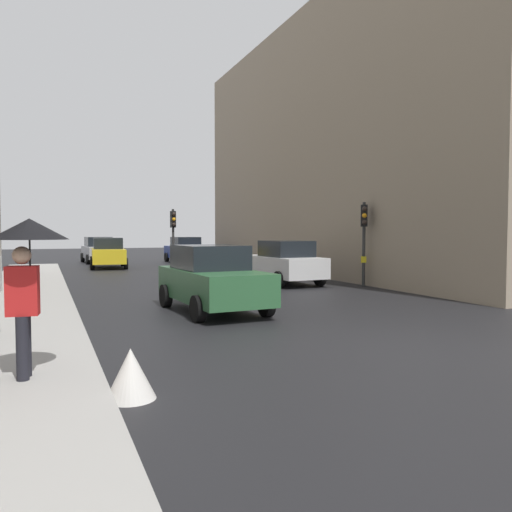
{
  "coord_description": "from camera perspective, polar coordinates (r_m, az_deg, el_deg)",
  "views": [
    {
      "loc": [
        -6.2,
        -7.56,
        2.12
      ],
      "look_at": [
        -0.22,
        6.82,
        1.38
      ],
      "focal_mm": 35.79,
      "sensor_mm": 36.0,
      "label": 1
    }
  ],
  "objects": [
    {
      "name": "ground_plane",
      "position": [
        10.01,
        16.64,
        -9.63
      ],
      "size": [
        120.0,
        120.0,
        0.0
      ],
      "primitive_type": "plane",
      "color": "black"
    },
    {
      "name": "sidewalk_kerb",
      "position": [
        13.73,
        -25.01,
        -6.08
      ],
      "size": [
        2.68,
        40.0,
        0.16
      ],
      "primitive_type": "cube",
      "color": "#A8A5A0",
      "rests_on": "ground"
    },
    {
      "name": "building_facade_right",
      "position": [
        29.39,
        14.99,
        11.16
      ],
      "size": [
        12.0,
        25.76,
        12.95
      ],
      "primitive_type": "cube",
      "color": "gray",
      "rests_on": "ground"
    },
    {
      "name": "traffic_light_far_median",
      "position": [
        26.29,
        -9.24,
        2.99
      ],
      "size": [
        0.24,
        0.43,
        3.27
      ],
      "color": "#2D2D2D",
      "rests_on": "ground"
    },
    {
      "name": "traffic_light_mid_street",
      "position": [
        20.04,
        11.98,
        3.03
      ],
      "size": [
        0.36,
        0.44,
        3.26
      ],
      "color": "#2D2D2D",
      "rests_on": "ground"
    },
    {
      "name": "car_green_estate",
      "position": [
        13.62,
        -4.92,
        -2.52
      ],
      "size": [
        2.22,
        4.3,
        1.76
      ],
      "color": "#2D6038",
      "rests_on": "ground"
    },
    {
      "name": "car_white_compact",
      "position": [
        20.72,
        3.14,
        -0.71
      ],
      "size": [
        2.18,
        4.28,
        1.76
      ],
      "color": "silver",
      "rests_on": "ground"
    },
    {
      "name": "car_silver_hatchback",
      "position": [
        36.36,
        -17.16,
        0.65
      ],
      "size": [
        2.2,
        4.29,
        1.76
      ],
      "color": "#BCBCC1",
      "rests_on": "ground"
    },
    {
      "name": "car_yellow_taxi",
      "position": [
        31.03,
        -16.2,
        0.33
      ],
      "size": [
        2.26,
        4.32,
        1.76
      ],
      "color": "yellow",
      "rests_on": "ground"
    },
    {
      "name": "car_blue_van",
      "position": [
        35.3,
        -7.97,
        0.69
      ],
      "size": [
        2.14,
        4.26,
        1.76
      ],
      "color": "navy",
      "rests_on": "ground"
    },
    {
      "name": "pedestrian_with_umbrella",
      "position": [
        7.42,
        -24.19,
        0.31
      ],
      "size": [
        1.0,
        1.0,
        2.14
      ],
      "color": "black",
      "rests_on": "sidewalk_kerb"
    },
    {
      "name": "warning_sign_triangle",
      "position": [
        6.81,
        -13.83,
        -12.65
      ],
      "size": [
        0.64,
        0.64,
        0.65
      ],
      "primitive_type": "cone",
      "color": "silver",
      "rests_on": "ground"
    }
  ]
}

